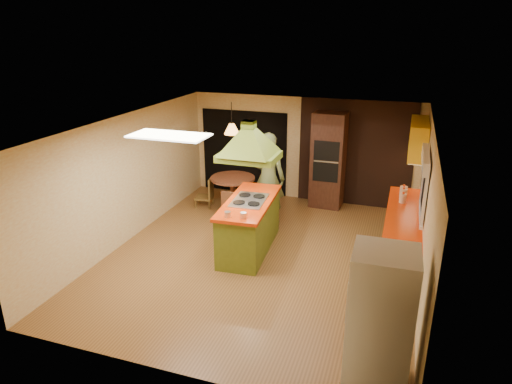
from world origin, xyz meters
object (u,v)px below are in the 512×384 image
(refrigerator, at_px, (380,320))
(dining_table, at_px, (233,187))
(man, at_px, (268,178))
(kitchen_island, at_px, (249,225))
(wall_oven, at_px, (328,160))
(canister_large, at_px, (403,194))

(refrigerator, bearing_deg, dining_table, 126.61)
(man, bearing_deg, dining_table, -26.60)
(man, xyz_separation_m, refrigerator, (2.63, -4.17, -0.12))
(kitchen_island, distance_m, wall_oven, 2.98)
(man, xyz_separation_m, canister_large, (2.76, -0.15, 0.02))
(kitchen_island, distance_m, refrigerator, 3.83)
(dining_table, height_order, canister_large, canister_large)
(refrigerator, relative_size, wall_oven, 0.79)
(kitchen_island, relative_size, man, 1.03)
(refrigerator, distance_m, wall_oven, 5.78)
(kitchen_island, bearing_deg, man, 88.14)
(refrigerator, distance_m, canister_large, 4.03)
(wall_oven, bearing_deg, kitchen_island, -106.85)
(refrigerator, xyz_separation_m, dining_table, (-3.63, 4.67, -0.34))
(wall_oven, relative_size, dining_table, 2.17)
(wall_oven, height_order, canister_large, wall_oven)
(kitchen_island, height_order, man, man)
(dining_table, bearing_deg, man, -26.20)
(man, height_order, dining_table, man)
(dining_table, bearing_deg, canister_large, -9.68)
(canister_large, bearing_deg, wall_oven, 138.40)
(kitchen_island, relative_size, refrigerator, 1.18)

